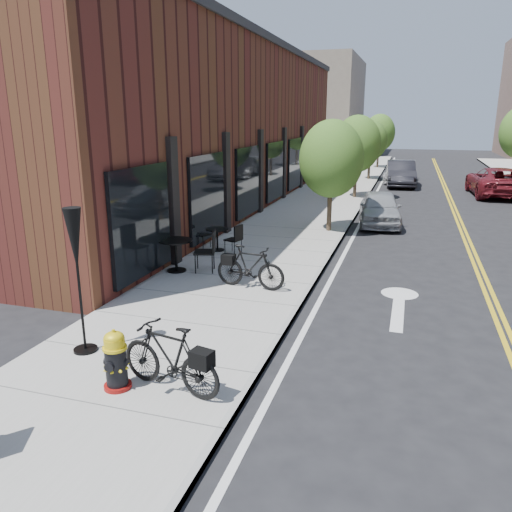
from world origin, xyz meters
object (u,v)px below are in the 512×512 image
(bicycle_right, at_px, (250,267))
(bistro_set_c, at_px, (217,236))
(patio_umbrella, at_px, (76,250))
(parked_car_c, at_px, (400,172))
(fire_hydrant, at_px, (116,361))
(bicycle_left, at_px, (170,358))
(parked_car_far, at_px, (496,182))
(parked_car_a, at_px, (380,208))
(parked_car_b, at_px, (401,173))
(bistro_set_b, at_px, (176,251))

(bicycle_right, xyz_separation_m, bistro_set_c, (-1.98, 2.95, -0.07))
(patio_umbrella, relative_size, parked_car_c, 0.56)
(fire_hydrant, xyz_separation_m, parked_car_c, (3.24, 27.37, 0.08))
(bicycle_left, bearing_deg, parked_car_far, 174.38)
(bistro_set_c, xyz_separation_m, parked_car_a, (4.34, 5.84, 0.08))
(parked_car_a, distance_m, parked_car_b, 11.78)
(patio_umbrella, relative_size, parked_car_far, 0.46)
(bicycle_left, relative_size, bistro_set_b, 0.84)
(fire_hydrant, distance_m, patio_umbrella, 2.01)
(bistro_set_b, relative_size, patio_umbrella, 0.83)
(parked_car_b, bearing_deg, bistro_set_b, -108.70)
(parked_car_a, height_order, parked_car_b, parked_car_b)
(bistro_set_c, xyz_separation_m, patio_umbrella, (0.28, -6.89, 1.34))
(parked_car_b, bearing_deg, bicycle_right, -102.21)
(bicycle_right, xyz_separation_m, parked_car_far, (7.66, 17.96, 0.11))
(bicycle_right, height_order, parked_car_b, parked_car_b)
(patio_umbrella, bearing_deg, parked_car_a, 72.32)
(bicycle_right, bearing_deg, parked_car_a, -9.34)
(bicycle_left, distance_m, parked_car_a, 13.61)
(patio_umbrella, relative_size, parked_car_a, 0.66)
(patio_umbrella, bearing_deg, bistro_set_c, 92.34)
(parked_car_far, bearing_deg, bicycle_right, 63.73)
(bicycle_right, bearing_deg, patio_umbrella, 162.29)
(fire_hydrant, bearing_deg, bistro_set_b, 98.50)
(patio_umbrella, height_order, parked_car_far, patio_umbrella)
(bicycle_left, distance_m, bistro_set_c, 7.94)
(parked_car_a, bearing_deg, fire_hydrant, -107.90)
(bistro_set_b, height_order, bistro_set_c, bistro_set_b)
(bicycle_left, distance_m, parked_car_b, 25.35)
(bistro_set_b, xyz_separation_m, parked_car_a, (4.60, 8.09, -0.03))
(bistro_set_b, distance_m, parked_car_c, 22.39)
(patio_umbrella, xyz_separation_m, parked_car_b, (4.49, 24.50, -1.16))
(parked_car_far, bearing_deg, parked_car_a, 56.79)
(parked_car_b, distance_m, parked_car_c, 1.97)
(bistro_set_c, height_order, parked_car_far, parked_car_far)
(patio_umbrella, height_order, parked_car_a, patio_umbrella)
(patio_umbrella, bearing_deg, bicycle_left, -19.99)
(patio_umbrella, bearing_deg, parked_car_b, 79.61)
(patio_umbrella, distance_m, parked_car_a, 13.42)
(bicycle_right, bearing_deg, parked_car_b, -2.07)
(bicycle_left, xyz_separation_m, parked_car_far, (7.38, 22.62, 0.10))
(bicycle_right, relative_size, bistro_set_b, 0.82)
(fire_hydrant, distance_m, bistro_set_c, 7.93)
(parked_car_far, bearing_deg, parked_car_c, -46.03)
(parked_car_a, height_order, parked_car_c, parked_car_c)
(patio_umbrella, height_order, parked_car_c, patio_umbrella)
(bicycle_left, height_order, patio_umbrella, patio_umbrella)
(bistro_set_b, xyz_separation_m, patio_umbrella, (0.54, -4.64, 1.24))
(parked_car_a, bearing_deg, bicycle_right, -111.05)
(bistro_set_c, bearing_deg, bicycle_left, -55.99)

